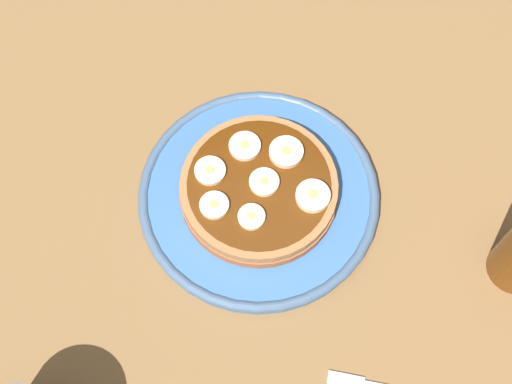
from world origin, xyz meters
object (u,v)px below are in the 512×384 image
Objects in this scene: banana_slice_1 at (249,217)px; banana_slice_4 at (283,152)px; plate at (256,196)px; banana_slice_2 at (207,171)px; pancake_stack at (258,187)px; banana_slice_0 at (261,185)px; banana_slice_3 at (242,146)px; banana_slice_5 at (310,196)px; banana_slice_6 at (211,206)px.

banana_slice_4 is (-7.21, 3.47, 0.06)cm from banana_slice_1.
banana_slice_2 reaches higher than plate.
pancake_stack is 4.71× the size of banana_slice_4.
banana_slice_0 and banana_slice_2 have the same top height.
banana_slice_3 is at bearing -99.03° from banana_slice_4.
banana_slice_1 is at bearing -25.70° from banana_slice_4.
plate is at bearing 76.12° from banana_slice_2.
pancake_stack is 4.83× the size of banana_slice_5.
banana_slice_2 is at bearing -103.88° from plate.
banana_slice_5 reaches higher than banana_slice_0.
banana_slice_0 is 3.67cm from banana_slice_1.
banana_slice_1 is (3.80, -0.70, 3.30)cm from plate.
banana_slice_4 is (-2.19, 7.73, 0.07)cm from banana_slice_2.
banana_slice_2 is at bearing -74.19° from banana_slice_4.
banana_slice_5 is 1.17× the size of banana_slice_6.
banana_slice_5 is at bearing 71.36° from pancake_stack.
plate is 6.57cm from banana_slice_5.
plate is 7.63× the size of banana_slice_3.
banana_slice_0 is (0.34, 0.53, 3.31)cm from plate.
banana_slice_6 is at bearing 8.28° from banana_slice_2.
pancake_stack is 4.38cm from banana_slice_4.
pancake_stack is at bearing 120.81° from banana_slice_6.
banana_slice_5 is (4.96, 2.60, 0.08)cm from banana_slice_4.
banana_slice_0 is 0.93× the size of banana_slice_3.
banana_slice_4 is 1.02× the size of banana_slice_5.
banana_slice_6 is (6.68, -2.91, -0.00)cm from banana_slice_3.
banana_slice_5 reaches higher than pancake_stack.
banana_slice_6 is at bearing -59.52° from plate.
banana_slice_0 is 1.03× the size of banana_slice_6.
banana_slice_3 is at bearing -174.28° from banana_slice_1.
pancake_stack is 5.47× the size of banana_slice_0.
banana_slice_5 is at bearing 96.09° from banana_slice_6.
banana_slice_1 is 0.83× the size of banana_slice_3.
banana_slice_0 is 4.37cm from banana_slice_4.
banana_slice_3 is at bearing -129.41° from banana_slice_5.
banana_slice_3 is at bearing -155.50° from banana_slice_0.
banana_slice_0 is at bearing -30.86° from banana_slice_4.
banana_slice_0 reaches higher than pancake_stack.
banana_slice_2 is 0.97× the size of banana_slice_3.
banana_slice_2 is 1.08× the size of banana_slice_6.
banana_slice_5 is at bearing 27.67° from banana_slice_4.
banana_slice_2 is 8.03cm from banana_slice_4.
plate is 3.37cm from banana_slice_0.
banana_slice_4 reaches higher than pancake_stack.
banana_slice_1 and banana_slice_6 have the same top height.
banana_slice_5 reaches higher than banana_slice_1.
banana_slice_2 is 10.70cm from banana_slice_5.
banana_slice_6 is (2.59, -4.40, 3.30)cm from plate.
banana_slice_5 reaches higher than plate.
banana_slice_3 and banana_slice_6 have the same top height.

